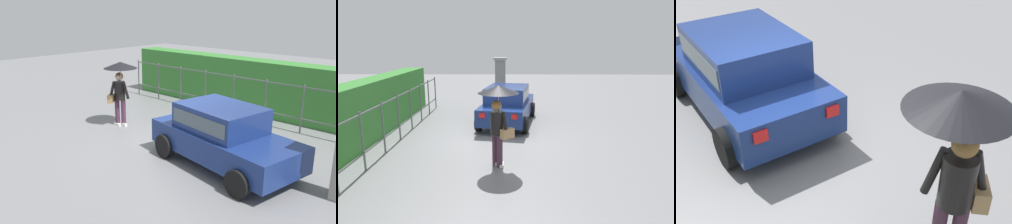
{
  "view_description": "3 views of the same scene",
  "coord_description": "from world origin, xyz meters",
  "views": [
    {
      "loc": [
        6.22,
        -6.91,
        3.71
      ],
      "look_at": [
        -0.23,
        -0.16,
        0.93
      ],
      "focal_mm": 38.05,
      "sensor_mm": 36.0,
      "label": 1
    },
    {
      "loc": [
        -9.66,
        -0.32,
        3.11
      ],
      "look_at": [
        -0.16,
        -0.22,
        0.88
      ],
      "focal_mm": 31.83,
      "sensor_mm": 36.0,
      "label": 2
    },
    {
      "loc": [
        -3.87,
        2.85,
        3.79
      ],
      "look_at": [
        -0.52,
        -0.42,
        0.88
      ],
      "focal_mm": 44.17,
      "sensor_mm": 36.0,
      "label": 3
    }
  ],
  "objects": [
    {
      "name": "ground_plane",
      "position": [
        0.0,
        0.0,
        0.0
      ],
      "size": [
        40.0,
        40.0,
        0.0
      ],
      "primitive_type": "plane",
      "color": "slate"
    },
    {
      "name": "car",
      "position": [
        1.66,
        -0.26,
        0.8
      ],
      "size": [
        3.94,
        2.37,
        1.48
      ],
      "rotation": [
        0.0,
        0.0,
        -0.17
      ],
      "color": "navy",
      "rests_on": "ground"
    },
    {
      "name": "pedestrian",
      "position": [
        -2.42,
        -0.05,
        1.56
      ],
      "size": [
        1.04,
        1.04,
        2.08
      ],
      "rotation": [
        0.0,
        0.0,
        -0.91
      ],
      "color": "#47283D",
      "rests_on": "ground"
    }
  ]
}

